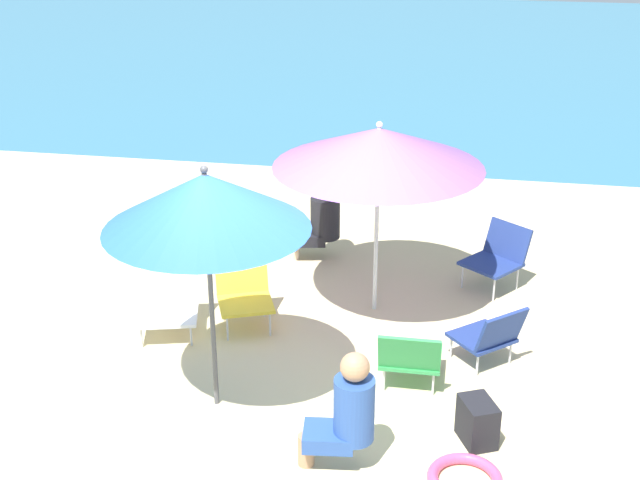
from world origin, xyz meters
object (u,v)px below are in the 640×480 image
beach_chair_b (410,356)px  swim_ring (465,479)px  umbrella_blue (206,202)px  person_a (347,411)px  beach_chair_c (167,301)px  beach_chair_e (498,255)px  beach_chair_d (490,335)px  person_b (320,219)px  beach_chair_a (244,293)px  umbrella_purple (379,148)px  beach_bag (477,422)px

beach_chair_b → swim_ring: bearing=-157.4°
umbrella_blue → swim_ring: size_ratio=3.78×
swim_ring → person_a: bearing=176.7°
beach_chair_c → beach_chair_b: bearing=61.1°
beach_chair_c → beach_chair_e: size_ratio=0.93×
beach_chair_d → person_a: size_ratio=0.74×
person_b → beach_chair_a: bearing=63.0°
umbrella_purple → umbrella_blue: umbrella_blue is taller
beach_chair_d → beach_bag: (-0.09, -1.10, -0.13)m
person_b → beach_chair_e: bearing=158.5°
beach_chair_d → beach_chair_c: bearing=45.9°
beach_chair_d → person_a: 1.86m
beach_chair_e → person_a: (-1.08, -3.13, 0.12)m
beach_chair_b → beach_chair_e: 2.15m
umbrella_purple → person_a: bearing=-88.2°
beach_chair_c → swim_ring: beach_chair_c is taller
person_a → swim_ring: bearing=170.4°
umbrella_blue → beach_chair_a: umbrella_blue is taller
person_b → beach_bag: person_b is taller
umbrella_blue → person_b: 3.17m
umbrella_purple → person_a: (0.08, -2.42, -1.16)m
beach_bag → swim_ring: bearing=-98.0°
umbrella_blue → beach_bag: bearing=-4.1°
umbrella_blue → beach_chair_c: bearing=125.4°
umbrella_purple → swim_ring: bearing=-69.4°
beach_chair_a → person_a: person_a is taller
umbrella_blue → person_a: bearing=-28.0°
beach_chair_c → swim_ring: 3.27m
beach_chair_a → beach_chair_d: bearing=58.9°
swim_ring → beach_chair_b: bearing=112.8°
beach_chair_e → person_a: bearing=18.6°
swim_ring → beach_bag: beach_bag is taller
beach_chair_c → beach_chair_e: (2.99, 1.45, 0.05)m
umbrella_blue → beach_chair_c: umbrella_blue is taller
umbrella_purple → beach_bag: umbrella_purple is taller
beach_chair_e → beach_chair_c: bearing=-26.5°
beach_chair_a → beach_bag: beach_chair_a is taller
umbrella_blue → beach_chair_a: (-0.10, 1.32, -1.42)m
umbrella_blue → beach_chair_b: 2.14m
umbrella_blue → person_a: 1.81m
beach_bag → umbrella_purple: bearing=117.0°
umbrella_blue → beach_chair_d: umbrella_blue is taller
umbrella_blue → swim_ring: bearing=-18.2°
beach_chair_e → beach_bag: (-0.16, -2.68, -0.17)m
beach_chair_b → person_b: (-1.16, 2.38, 0.16)m
person_a → beach_chair_b: bearing=-114.6°
umbrella_purple → umbrella_blue: size_ratio=0.96×
beach_chair_a → person_a: (1.24, -1.92, 0.15)m
beach_chair_a → person_b: size_ratio=0.75×
beach_chair_b → beach_chair_d: (0.64, 0.45, 0.01)m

